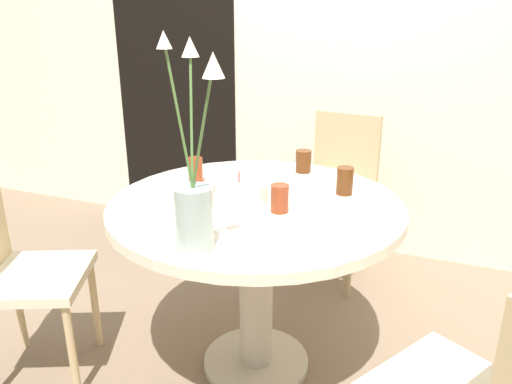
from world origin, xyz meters
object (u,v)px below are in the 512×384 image
Objects in this scene: drink_glass_0 at (345,181)px; drink_glass_3 at (195,171)px; chair_near_front at (12,260)px; birthday_cake at (239,192)px; drink_glass_2 at (190,211)px; side_plate at (254,235)px; chair_right_flank at (338,186)px; flower_vase at (194,194)px; drink_glass_4 at (280,198)px; drink_glass_1 at (303,161)px.

drink_glass_3 is at bearing -170.26° from drink_glass_0.
drink_glass_0 is (1.19, 0.62, 0.29)m from chair_near_front.
birthday_cake is 1.69× the size of drink_glass_2.
drink_glass_0 is at bearing 32.57° from birthday_cake.
chair_near_front reaches higher than side_plate.
drink_glass_2 is at bearing -172.94° from side_plate.
chair_right_flank is 1.00× the size of chair_near_front.
drink_glass_2 reaches higher than birthday_cake.
drink_glass_3 is at bearing 118.45° from flower_vase.
chair_near_front reaches higher than drink_glass_4.
drink_glass_0 is (0.18, -0.75, 0.29)m from chair_right_flank.
drink_glass_4 reaches higher than side_plate.
drink_glass_0 is 0.63m from drink_glass_3.
drink_glass_2 is at bearing -126.78° from drink_glass_0.
chair_right_flank reaches higher than drink_glass_3.
birthday_cake reaches higher than drink_glass_0.
drink_glass_2 is (-0.41, -0.54, 0.01)m from drink_glass_0.
side_plate is (0.18, -0.28, -0.03)m from birthday_cake.
flower_vase is 0.90m from drink_glass_1.
flower_vase is 3.96× the size of side_plate.
drink_glass_4 is (1.01, 0.34, 0.29)m from chair_near_front.
side_plate is at bearing -91.13° from drink_glass_4.
side_plate is 0.55m from drink_glass_0.
chair_near_front is at bearing -155.07° from birthday_cake.
chair_right_flank reaches higher than side_plate.
chair_near_front reaches higher than drink_glass_1.
drink_glass_2 is (-0.22, -0.03, 0.06)m from side_plate.
chair_right_flank is at bearing 89.87° from side_plate.
chair_right_flank is 1.35m from drink_glass_2.
chair_right_flank is 5.68× the size of side_plate.
drink_glass_2 is 0.35m from drink_glass_4.
drink_glass_0 is at bearing 53.22° from drink_glass_2.
drink_glass_3 is at bearing -72.30° from chair_near_front.
chair_near_front is 6.77× the size of drink_glass_2.
drink_glass_1 is 0.50m from drink_glass_3.
drink_glass_4 is at bearing 49.75° from drink_glass_2.
drink_glass_2 is 1.32× the size of drink_glass_4.
drink_glass_0 is at bearing 9.74° from drink_glass_3.
drink_glass_0 reaches higher than side_plate.
chair_near_front is (-1.01, -1.37, 0.00)m from chair_right_flank.
birthday_cake reaches higher than drink_glass_1.
drink_glass_2 is (-0.04, -0.31, 0.03)m from birthday_cake.
side_plate is 1.58× the size of drink_glass_4.
birthday_cake reaches higher than drink_glass_4.
drink_glass_4 is at bearing -83.02° from chair_right_flank.
flower_vase is at bearing -84.10° from birthday_cake.
chair_right_flank is 1.07m from drink_glass_4.
chair_right_flank is at bearing 79.61° from birthday_cake.
birthday_cake is 0.36× the size of flower_vase.
chair_near_front is 0.82m from drink_glass_3.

